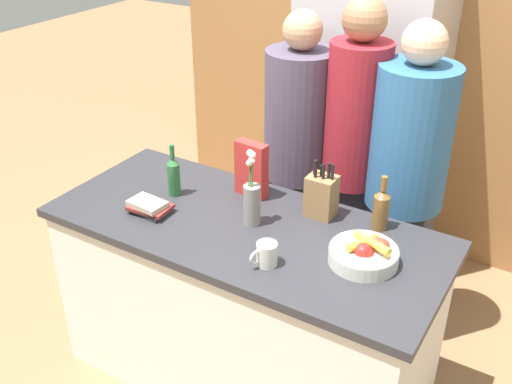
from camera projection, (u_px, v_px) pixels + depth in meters
The scene contains 15 objects.
ground_plane at pixel (246, 374), 3.13m from camera, with size 14.00×14.00×0.00m, color #936B47.
kitchen_island at pixel (245, 305), 2.90m from camera, with size 1.81×0.79×0.93m.
back_wall_wood at pixel (389, 51), 3.76m from camera, with size 3.01×0.12×2.60m.
refrigerator at pixel (368, 114), 3.62m from camera, with size 0.77×0.62×2.01m.
fruit_bowl at pixel (365, 253), 2.41m from camera, with size 0.28×0.28×0.11m.
knife_block at pixel (321, 195), 2.70m from camera, with size 0.13×0.11×0.28m.
flower_vase at pixel (252, 200), 2.63m from camera, with size 0.08×0.08×0.36m.
cereal_box at pixel (251, 169), 2.85m from camera, with size 0.17×0.08×0.27m.
coffee_mug at pixel (266, 254), 2.39m from camera, with size 0.09×0.12×0.10m.
book_stack at pixel (149, 207), 2.75m from camera, with size 0.20×0.14×0.06m.
bottle_oil at pixel (381, 208), 2.60m from camera, with size 0.07×0.07×0.26m.
bottle_vinegar at pixel (174, 175), 2.87m from camera, with size 0.06×0.06×0.26m.
person_at_sink at pixel (298, 151), 3.25m from camera, with size 0.37×0.37×1.72m.
person_in_blue at pixel (353, 152), 3.07m from camera, with size 0.31×0.31×1.82m.
person_in_red_tee at pixel (406, 178), 2.94m from camera, with size 0.38×0.38×1.76m.
Camera 1 is at (1.22, -1.91, 2.36)m, focal length 42.00 mm.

